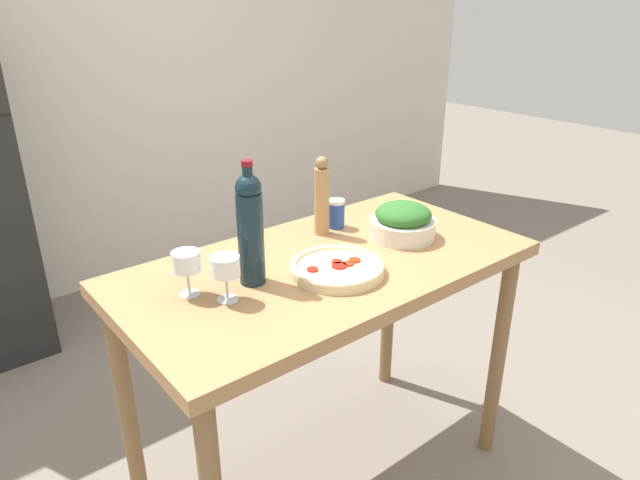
{
  "coord_description": "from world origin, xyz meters",
  "views": [
    {
      "loc": [
        -1.06,
        -1.28,
        1.71
      ],
      "look_at": [
        0.0,
        0.04,
        0.98
      ],
      "focal_mm": 32.0,
      "sensor_mm": 36.0,
      "label": 1
    }
  ],
  "objects_px": {
    "wine_glass_near": "(225,268)",
    "salt_canister": "(336,214)",
    "wine_bottle": "(250,227)",
    "homemade_pizza": "(337,268)",
    "pepper_mill": "(322,197)",
    "wine_glass_far": "(186,263)",
    "salad_bowl": "(403,222)"
  },
  "relations": [
    {
      "from": "wine_glass_far",
      "to": "pepper_mill",
      "type": "bearing_deg",
      "value": 11.34
    },
    {
      "from": "pepper_mill",
      "to": "salt_canister",
      "type": "distance_m",
      "value": 0.12
    },
    {
      "from": "salad_bowl",
      "to": "salt_canister",
      "type": "bearing_deg",
      "value": 118.43
    },
    {
      "from": "wine_bottle",
      "to": "salt_canister",
      "type": "bearing_deg",
      "value": 20.35
    },
    {
      "from": "wine_glass_far",
      "to": "salt_canister",
      "type": "bearing_deg",
      "value": 11.13
    },
    {
      "from": "wine_glass_near",
      "to": "pepper_mill",
      "type": "bearing_deg",
      "value": 22.37
    },
    {
      "from": "wine_bottle",
      "to": "pepper_mill",
      "type": "relative_size",
      "value": 1.32
    },
    {
      "from": "pepper_mill",
      "to": "salt_canister",
      "type": "height_order",
      "value": "pepper_mill"
    },
    {
      "from": "pepper_mill",
      "to": "wine_glass_far",
      "type": "bearing_deg",
      "value": -168.66
    },
    {
      "from": "wine_bottle",
      "to": "homemade_pizza",
      "type": "bearing_deg",
      "value": -26.38
    },
    {
      "from": "salad_bowl",
      "to": "homemade_pizza",
      "type": "distance_m",
      "value": 0.37
    },
    {
      "from": "wine_glass_near",
      "to": "salt_canister",
      "type": "relative_size",
      "value": 1.27
    },
    {
      "from": "salad_bowl",
      "to": "salt_canister",
      "type": "relative_size",
      "value": 2.18
    },
    {
      "from": "homemade_pizza",
      "to": "wine_glass_far",
      "type": "bearing_deg",
      "value": 158.77
    },
    {
      "from": "wine_glass_far",
      "to": "homemade_pizza",
      "type": "bearing_deg",
      "value": -21.23
    },
    {
      "from": "wine_glass_near",
      "to": "wine_glass_far",
      "type": "distance_m",
      "value": 0.12
    },
    {
      "from": "pepper_mill",
      "to": "salad_bowl",
      "type": "height_order",
      "value": "pepper_mill"
    },
    {
      "from": "wine_glass_far",
      "to": "salt_canister",
      "type": "distance_m",
      "value": 0.67
    },
    {
      "from": "wine_glass_far",
      "to": "wine_glass_near",
      "type": "bearing_deg",
      "value": -53.81
    },
    {
      "from": "wine_bottle",
      "to": "salt_canister",
      "type": "distance_m",
      "value": 0.52
    },
    {
      "from": "wine_bottle",
      "to": "wine_glass_far",
      "type": "distance_m",
      "value": 0.2
    },
    {
      "from": "wine_bottle",
      "to": "pepper_mill",
      "type": "bearing_deg",
      "value": 22.34
    },
    {
      "from": "wine_bottle",
      "to": "pepper_mill",
      "type": "xyz_separation_m",
      "value": [
        0.4,
        0.16,
        -0.04
      ]
    },
    {
      "from": "homemade_pizza",
      "to": "wine_glass_near",
      "type": "bearing_deg",
      "value": 169.05
    },
    {
      "from": "salad_bowl",
      "to": "homemade_pizza",
      "type": "bearing_deg",
      "value": -168.82
    },
    {
      "from": "homemade_pizza",
      "to": "pepper_mill",
      "type": "bearing_deg",
      "value": 59.1
    },
    {
      "from": "wine_glass_near",
      "to": "homemade_pizza",
      "type": "distance_m",
      "value": 0.36
    },
    {
      "from": "pepper_mill",
      "to": "homemade_pizza",
      "type": "bearing_deg",
      "value": -120.9
    },
    {
      "from": "wine_glass_near",
      "to": "salt_canister",
      "type": "bearing_deg",
      "value": 20.77
    },
    {
      "from": "wine_bottle",
      "to": "salt_canister",
      "type": "height_order",
      "value": "wine_bottle"
    },
    {
      "from": "wine_glass_near",
      "to": "salt_canister",
      "type": "xyz_separation_m",
      "value": [
        0.59,
        0.22,
        -0.05
      ]
    },
    {
      "from": "wine_glass_far",
      "to": "salt_canister",
      "type": "height_order",
      "value": "wine_glass_far"
    }
  ]
}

